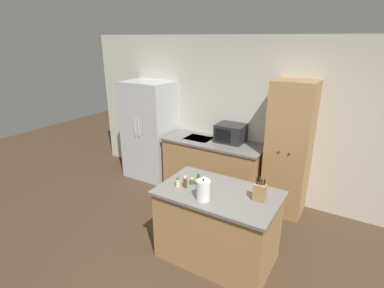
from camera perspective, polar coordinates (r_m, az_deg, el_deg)
name	(u,v)px	position (r m, az deg, el deg)	size (l,w,h in m)	color
ground_plane	(198,286)	(3.61, 1.13, -25.50)	(14.00, 14.00, 0.00)	#423021
wall_back	(273,122)	(4.88, 15.13, 4.04)	(7.20, 0.06, 2.60)	beige
refrigerator	(149,130)	(5.67, -8.10, 2.60)	(0.88, 0.69, 1.82)	#B7BABC
back_counter	(213,167)	(5.13, 4.11, -4.37)	(1.70, 0.68, 0.94)	#9E7547
pantry_cabinet	(289,149)	(4.61, 17.94, -1.00)	(0.59, 0.56, 2.01)	#9E7547
kitchen_island	(217,225)	(3.70, 4.85, -15.15)	(1.38, 0.85, 0.90)	#9E7547
microwave	(231,133)	(4.92, 7.38, 2.08)	(0.45, 0.38, 0.30)	#232326
knife_block	(260,192)	(3.32, 12.77, -8.92)	(0.13, 0.09, 0.28)	#9E7547
spice_bottle_tall_dark	(204,181)	(3.57, 2.39, -7.14)	(0.05, 0.05, 0.10)	beige
spice_bottle_short_red	(192,181)	(3.60, -0.03, -7.10)	(0.05, 0.05, 0.08)	#337033
spice_bottle_amber_oil	(199,181)	(3.52, 1.25, -7.04)	(0.05, 0.05, 0.17)	#563319
spice_bottle_green_herb	(185,182)	(3.51, -1.30, -7.28)	(0.04, 0.04, 0.14)	#563319
spice_bottle_pale_salt	(178,182)	(3.55, -2.69, -7.32)	(0.06, 0.06, 0.11)	beige
kettle	(203,190)	(3.25, 2.17, -8.76)	(0.15, 0.15, 0.25)	white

